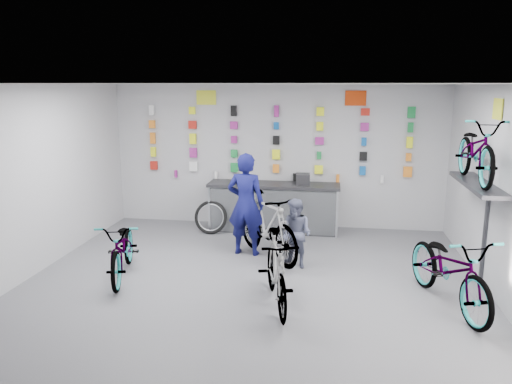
% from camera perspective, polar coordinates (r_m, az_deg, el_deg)
% --- Properties ---
extents(floor, '(8.00, 8.00, 0.00)m').
position_cam_1_polar(floor, '(7.19, -1.41, -12.41)').
color(floor, '#55555A').
rests_on(floor, ground).
extents(ceiling, '(8.00, 8.00, 0.00)m').
position_cam_1_polar(ceiling, '(6.54, -1.55, 12.25)').
color(ceiling, white).
rests_on(ceiling, wall_back).
extents(wall_back, '(7.00, 0.00, 7.00)m').
position_cam_1_polar(wall_back, '(10.60, 2.35, 4.10)').
color(wall_back, '#B7B7BA').
rests_on(wall_back, floor).
extents(wall_front, '(7.00, 0.00, 7.00)m').
position_cam_1_polar(wall_front, '(3.08, -15.37, -17.28)').
color(wall_front, '#B7B7BA').
rests_on(wall_front, floor).
extents(wall_left, '(0.00, 8.00, 8.00)m').
position_cam_1_polar(wall_left, '(8.08, -26.70, 0.24)').
color(wall_left, '#B7B7BA').
rests_on(wall_left, floor).
extents(counter, '(2.70, 0.66, 1.00)m').
position_cam_1_polar(counter, '(10.35, 2.02, -1.82)').
color(counter, black).
rests_on(counter, floor).
extents(merch_wall, '(5.56, 0.08, 1.57)m').
position_cam_1_polar(merch_wall, '(10.50, 2.26, 5.54)').
color(merch_wall, red).
rests_on(merch_wall, wall_back).
extents(wall_bracket, '(0.39, 1.90, 2.00)m').
position_cam_1_polar(wall_bracket, '(8.08, 24.10, 0.22)').
color(wall_bracket, '#333338').
rests_on(wall_bracket, wall_right).
extents(sign_left, '(0.42, 0.02, 0.30)m').
position_cam_1_polar(sign_left, '(10.75, -5.71, 10.69)').
color(sign_left, yellow).
rests_on(sign_left, wall_back).
extents(sign_right, '(0.42, 0.02, 0.30)m').
position_cam_1_polar(sign_right, '(10.42, 11.32, 10.47)').
color(sign_right, red).
rests_on(sign_right, wall_back).
extents(sign_side, '(0.02, 0.40, 0.30)m').
position_cam_1_polar(sign_side, '(7.98, 25.90, 8.53)').
color(sign_side, yellow).
rests_on(sign_side, wall_right).
extents(bike_left, '(1.07, 1.91, 0.95)m').
position_cam_1_polar(bike_left, '(8.16, -14.95, -6.20)').
color(bike_left, gray).
rests_on(bike_left, floor).
extents(bike_center, '(0.89, 1.77, 1.03)m').
position_cam_1_polar(bike_center, '(6.88, 2.34, -8.94)').
color(bike_center, gray).
rests_on(bike_center, floor).
extents(bike_right, '(1.30, 2.18, 1.08)m').
position_cam_1_polar(bike_right, '(7.34, 21.27, -8.18)').
color(bike_right, gray).
rests_on(bike_right, floor).
extents(bike_service, '(1.64, 1.89, 1.18)m').
position_cam_1_polar(bike_service, '(8.70, 1.31, -3.84)').
color(bike_service, gray).
rests_on(bike_service, floor).
extents(bike_wall, '(0.63, 1.80, 0.95)m').
position_cam_1_polar(bike_wall, '(7.97, 23.92, 4.38)').
color(bike_wall, gray).
rests_on(bike_wall, wall_bracket).
extents(clerk, '(0.71, 0.51, 1.83)m').
position_cam_1_polar(clerk, '(8.83, -1.16, -1.41)').
color(clerk, '#0E104C').
rests_on(clerk, floor).
extents(customer, '(0.70, 0.66, 1.16)m').
position_cam_1_polar(customer, '(8.30, 4.60, -4.75)').
color(customer, '#505470').
rests_on(customer, floor).
extents(spare_wheel, '(0.71, 0.31, 0.68)m').
position_cam_1_polar(spare_wheel, '(10.25, -5.20, -2.90)').
color(spare_wheel, black).
rests_on(spare_wheel, floor).
extents(register, '(0.30, 0.32, 0.22)m').
position_cam_1_polar(register, '(10.17, 5.37, 1.48)').
color(register, black).
rests_on(register, counter).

